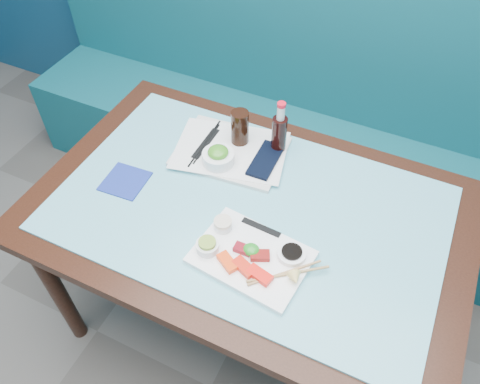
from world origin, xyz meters
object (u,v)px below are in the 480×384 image
at_px(sashimi_plate, 251,257).
at_px(booth_bench, 319,138).
at_px(serving_tray, 231,151).
at_px(dining_table, 248,224).
at_px(seaweed_bowl, 218,158).
at_px(cola_bottle_body, 279,136).
at_px(cola_glass, 240,128).
at_px(blue_napkin, 125,181).

bearing_deg(sashimi_plate, booth_bench, 101.19).
bearing_deg(sashimi_plate, serving_tray, 129.93).
distance_m(dining_table, seaweed_bowl, 0.25).
bearing_deg(dining_table, serving_tray, 129.02).
relative_size(dining_table, sashimi_plate, 4.30).
relative_size(sashimi_plate, serving_tray, 0.87).
distance_m(dining_table, sashimi_plate, 0.22).
xyz_separation_m(booth_bench, cola_bottle_body, (-0.01, -0.56, 0.46)).
bearing_deg(serving_tray, cola_glass, 74.75).
height_order(seaweed_bowl, cola_glass, cola_glass).
distance_m(booth_bench, cola_glass, 0.76).
relative_size(booth_bench, dining_table, 2.14).
height_order(serving_tray, cola_bottle_body, cola_bottle_body).
relative_size(serving_tray, cola_bottle_body, 2.50).
relative_size(dining_table, seaweed_bowl, 12.64).
xyz_separation_m(dining_table, sashimi_plate, (0.09, -0.18, 0.10)).
bearing_deg(serving_tray, booth_bench, 70.72).
bearing_deg(cola_glass, dining_table, -59.14).
relative_size(sashimi_plate, seaweed_bowl, 2.94).
bearing_deg(booth_bench, seaweed_bowl, -103.65).
bearing_deg(seaweed_bowl, booth_bench, 76.35).
distance_m(dining_table, serving_tray, 0.28).
relative_size(serving_tray, seaweed_bowl, 3.37).
height_order(booth_bench, dining_table, booth_bench).
xyz_separation_m(sashimi_plate, serving_tray, (-0.25, 0.38, -0.00)).
xyz_separation_m(serving_tray, seaweed_bowl, (-0.01, -0.07, 0.03)).
height_order(sashimi_plate, cola_glass, cola_glass).
height_order(cola_glass, cola_bottle_body, cola_bottle_body).
bearing_deg(cola_glass, booth_bench, 75.28).
bearing_deg(blue_napkin, cola_bottle_body, 41.17).
xyz_separation_m(seaweed_bowl, cola_glass, (0.02, 0.13, 0.04)).
bearing_deg(dining_table, booth_bench, 90.00).
height_order(booth_bench, serving_tray, booth_bench).
relative_size(booth_bench, cola_bottle_body, 20.08).
xyz_separation_m(sashimi_plate, cola_glass, (-0.24, 0.43, 0.07)).
xyz_separation_m(sashimi_plate, seaweed_bowl, (-0.26, 0.30, 0.03)).
height_order(booth_bench, cola_bottle_body, booth_bench).
relative_size(sashimi_plate, blue_napkin, 2.36).
bearing_deg(cola_bottle_body, dining_table, -87.06).
bearing_deg(sashimi_plate, dining_table, 122.98).
relative_size(booth_bench, cola_glass, 22.98).
relative_size(dining_table, cola_bottle_body, 9.37).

